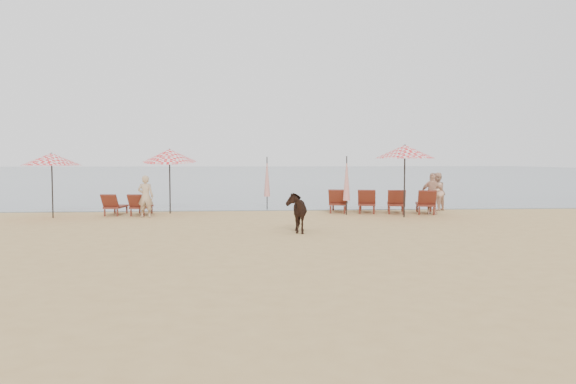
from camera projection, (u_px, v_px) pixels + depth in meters
name	position (u px, v px, depth m)	size (l,w,h in m)	color
ground	(304.00, 248.00, 14.05)	(120.00, 120.00, 0.00)	tan
sea	(253.00, 172.00, 93.66)	(160.00, 140.00, 0.06)	#51606B
lounger_cluster_left	(127.00, 205.00, 22.00)	(1.79, 1.73, 0.58)	maroon
lounger_cluster_right	(381.00, 202.00, 22.85)	(4.52, 2.74, 0.67)	maroon
umbrella_open_left_a	(52.00, 159.00, 20.95)	(2.15, 2.15, 2.45)	black
umbrella_open_left_b	(170.00, 155.00, 22.67)	(2.14, 2.18, 2.72)	black
umbrella_open_right	(405.00, 152.00, 21.17)	(2.27, 2.27, 2.76)	black
umbrella_closed_left	(267.00, 177.00, 24.63)	(0.28, 0.28, 2.31)	black
umbrella_closed_right	(347.00, 179.00, 22.22)	(0.28, 0.28, 2.33)	black
cow	(296.00, 212.00, 16.96)	(0.67, 1.48, 1.25)	black
beachgoer_left	(146.00, 196.00, 21.20)	(0.59, 0.38, 1.60)	tan
beachgoer_right_a	(437.00, 192.00, 23.97)	(0.80, 0.62, 1.64)	tan
beachgoer_right_b	(433.00, 194.00, 22.35)	(0.97, 0.41, 1.66)	tan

